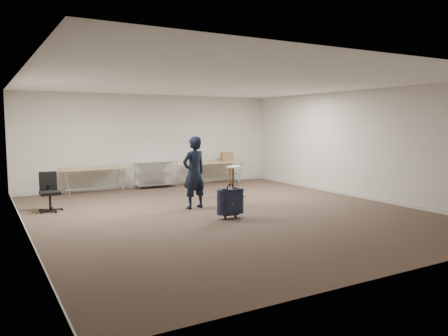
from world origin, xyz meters
TOP-DOWN VIEW (x-y plane):
  - ground at (0.00, 0.00)m, footprint 9.00×9.00m
  - room_shell at (0.00, 1.38)m, footprint 8.00×9.00m
  - folding_table_left at (-1.90, 3.95)m, footprint 1.80×0.75m
  - folding_table_right at (1.90, 3.95)m, footprint 1.80×0.75m
  - wire_shelf at (0.00, 4.20)m, footprint 1.22×0.47m
  - person at (-0.39, 0.74)m, footprint 0.67×0.51m
  - suitcase at (-0.20, -0.59)m, footprint 0.39×0.24m
  - office_chair at (-3.32, 2.02)m, footprint 0.53×0.53m
  - equipment_cart at (1.22, 1.65)m, footprint 0.51×0.51m
  - cardboard_box at (2.37, 4.04)m, footprint 0.40×0.33m

SIDE VIEW (x-z plane):
  - ground at x=0.00m, z-range 0.00..0.00m
  - room_shell at x=0.00m, z-range -4.45..4.55m
  - equipment_cart at x=1.22m, z-range -0.19..0.62m
  - office_chair at x=-3.32m, z-range -0.17..0.70m
  - suitcase at x=-0.20m, z-range -0.16..0.87m
  - wire_shelf at x=0.00m, z-range 0.04..0.84m
  - folding_table_left at x=-1.90m, z-range 0.31..1.04m
  - folding_table_right at x=1.90m, z-range 0.31..1.04m
  - person at x=-0.39m, z-range 0.00..1.65m
  - cardboard_box at x=2.37m, z-range 0.73..1.00m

